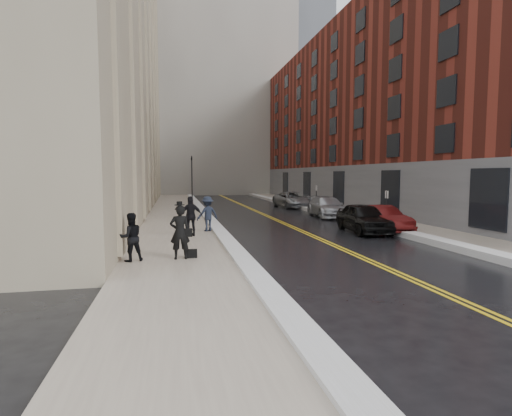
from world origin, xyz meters
name	(u,v)px	position (x,y,z in m)	size (l,w,h in m)	color
ground	(302,262)	(0.00, 0.00, 0.00)	(160.00, 160.00, 0.00)	black
sidewalk_left	(175,217)	(-4.50, 16.00, 0.07)	(4.00, 64.00, 0.15)	gray
sidewalk_right	(346,214)	(9.00, 16.00, 0.07)	(3.00, 64.00, 0.15)	gray
lane_stripe_a	(266,216)	(2.38, 16.00, 0.00)	(0.12, 64.00, 0.01)	gold
lane_stripe_b	(269,216)	(2.62, 16.00, 0.00)	(0.12, 64.00, 0.01)	gold
snow_ridge_left	(206,216)	(-2.20, 16.00, 0.13)	(0.70, 60.80, 0.26)	silver
snow_ridge_right	(325,213)	(7.15, 16.00, 0.15)	(0.85, 60.80, 0.30)	silver
building_right	(398,116)	(17.50, 23.00, 9.00)	(14.00, 50.00, 18.00)	maroon
tower_far_center	(205,39)	(1.00, 56.00, 26.00)	(28.00, 16.00, 52.00)	gray
tower_far_right	(266,81)	(14.00, 66.00, 22.00)	(22.00, 18.00, 44.00)	slate
tower_far_left	(133,41)	(-12.00, 72.00, 30.00)	(22.00, 18.00, 60.00)	slate
traffic_signal	(192,176)	(-2.60, 30.00, 3.08)	(0.18, 0.15, 5.20)	black
parking_sign_near	(386,205)	(7.90, 8.00, 1.36)	(0.06, 0.35, 2.23)	black
parking_sign_far	(316,195)	(7.90, 20.00, 1.36)	(0.06, 0.35, 2.23)	black
car_black	(364,218)	(5.69, 6.54, 0.81)	(1.91, 4.74, 1.62)	black
car_maroon	(381,218)	(6.80, 6.66, 0.74)	(1.56, 4.47, 1.47)	#470C0C
car_silver_near	(327,207)	(6.80, 14.64, 0.76)	(2.12, 5.22, 1.52)	#A3A5AA
car_silver_far	(293,200)	(6.70, 23.26, 0.77)	(2.56, 5.56, 1.55)	gray
pedestrian_main	(180,232)	(-4.37, 0.74, 1.13)	(0.71, 0.47, 1.95)	black
pedestrian_a	(131,237)	(-6.07, 0.71, 1.00)	(0.83, 0.65, 1.71)	black
pedestrian_b	(208,214)	(-2.80, 7.72, 1.08)	(1.21, 0.69, 1.87)	#1A202F
pedestrian_c	(191,216)	(-3.74, 6.15, 1.14)	(1.16, 0.48, 1.97)	black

